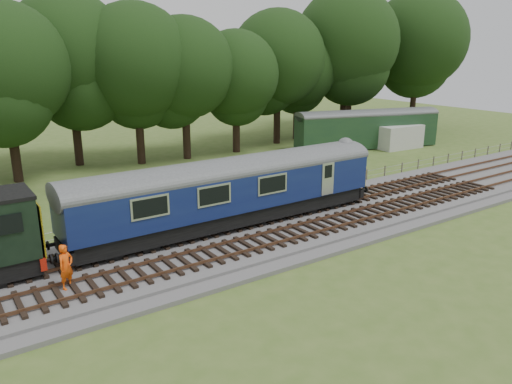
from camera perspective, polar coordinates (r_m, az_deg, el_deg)
ground at (r=27.77m, az=2.09°, el=-4.55°), size 120.00×120.00×0.00m
ballast at (r=27.70m, az=2.09°, el=-4.21°), size 70.00×7.00×0.35m
track_north at (r=28.69m, az=0.43°, el=-2.95°), size 67.20×2.40×0.21m
track_south at (r=26.44m, az=4.17°, el=-4.72°), size 67.20×2.40×0.21m
fence at (r=31.28m, az=-2.82°, el=-2.12°), size 64.00×0.12×1.00m
tree_line at (r=46.58m, az=-14.25°, el=3.58°), size 70.00×8.00×18.00m
dmu_railcar at (r=27.01m, az=-2.95°, el=0.66°), size 18.05×2.86×3.88m
worker at (r=21.85m, az=-20.88°, el=-7.97°), size 0.83×0.74×1.91m
parked_coach at (r=51.47m, az=12.59°, el=7.28°), size 14.87×6.69×3.77m
shed at (r=55.55m, az=13.95°, el=7.21°), size 4.29×4.29×3.01m
caravan at (r=52.24m, az=16.01°, el=6.09°), size 4.85×2.61×2.30m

